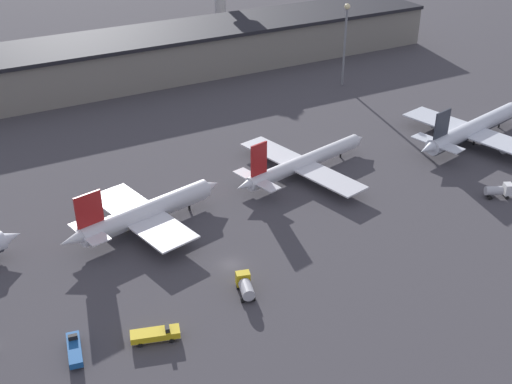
% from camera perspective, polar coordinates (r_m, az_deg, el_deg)
% --- Properties ---
extents(ground, '(600.00, 600.00, 0.00)m').
position_cam_1_polar(ground, '(122.35, -2.23, -6.47)').
color(ground, '#423F44').
extents(terminal_building, '(258.98, 27.68, 14.57)m').
position_cam_1_polar(terminal_building, '(211.59, -15.88, 10.58)').
color(terminal_building, gray).
rests_on(terminal_building, ground).
extents(airplane_1, '(37.69, 29.64, 12.55)m').
position_cam_1_polar(airplane_1, '(133.11, -9.79, -1.84)').
color(airplane_1, silver).
rests_on(airplane_1, ground).
extents(airplane_2, '(41.78, 36.78, 12.22)m').
position_cam_1_polar(airplane_2, '(153.22, 4.28, 2.65)').
color(airplane_2, silver).
rests_on(airplane_2, ground).
extents(airplane_3, '(45.67, 38.04, 12.76)m').
position_cam_1_polar(airplane_3, '(178.24, 18.74, 5.34)').
color(airplane_3, silver).
rests_on(airplane_3, ground).
extents(service_vehicle_0, '(8.28, 4.64, 2.64)m').
position_cam_1_polar(service_vehicle_0, '(106.56, -8.91, -12.38)').
color(service_vehicle_0, gold).
rests_on(service_vehicle_0, ground).
extents(service_vehicle_1, '(6.26, 4.45, 3.31)m').
position_cam_1_polar(service_vehicle_1, '(152.99, 20.80, 0.13)').
color(service_vehicle_1, white).
rests_on(service_vehicle_1, ground).
extents(service_vehicle_4, '(3.42, 7.74, 2.59)m').
position_cam_1_polar(service_vehicle_4, '(106.65, -15.83, -13.31)').
color(service_vehicle_4, '#195199').
rests_on(service_vehicle_4, ground).
extents(service_vehicle_5, '(3.89, 6.30, 3.22)m').
position_cam_1_polar(service_vehicle_5, '(114.08, -0.95, -8.36)').
color(service_vehicle_5, gold).
rests_on(service_vehicle_5, ground).
extents(lamp_post_1, '(1.80, 1.80, 26.09)m').
position_cam_1_polar(lamp_post_1, '(207.19, 7.95, 13.68)').
color(lamp_post_1, slate).
rests_on(lamp_post_1, ground).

